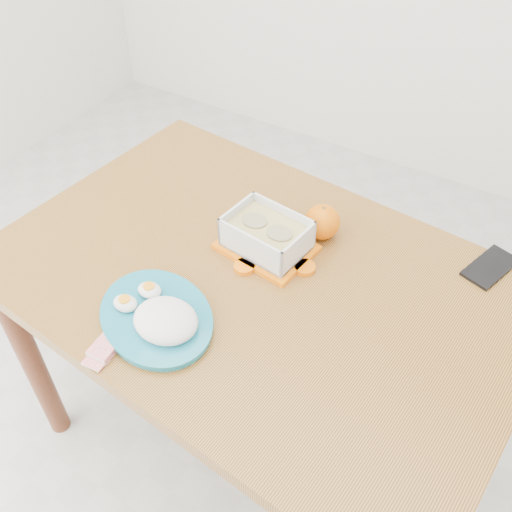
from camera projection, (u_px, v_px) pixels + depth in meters
The scene contains 7 objects.
ground at pixel (208, 439), 1.81m from camera, with size 3.50×3.50×0.00m, color #B7B7B2.
dining_table at pixel (256, 304), 1.36m from camera, with size 1.27×0.91×0.75m.
food_container at pixel (267, 235), 1.32m from camera, with size 0.23×0.18×0.09m.
orange_fruit at pixel (322, 222), 1.36m from camera, with size 0.09×0.09×0.09m, color orange.
rice_plate at pixel (159, 316), 1.17m from camera, with size 0.37×0.37×0.08m.
candy_bar at pixel (124, 326), 1.17m from camera, with size 0.19×0.05×0.02m, color red.
smartphone at pixel (490, 267), 1.30m from camera, with size 0.07×0.14×0.01m, color black.
Camera 1 is at (0.59, -0.69, 1.68)m, focal length 40.00 mm.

